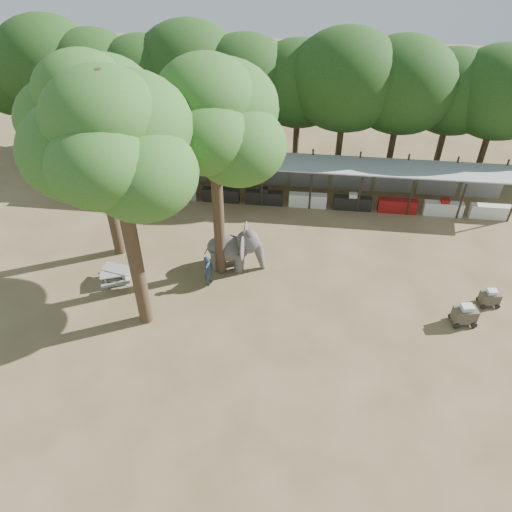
# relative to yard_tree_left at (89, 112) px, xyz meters

# --- Properties ---
(ground) EXTENTS (100.00, 100.00, 0.00)m
(ground) POSITION_rel_yard_tree_left_xyz_m (9.13, -7.19, -8.20)
(ground) COLOR brown
(ground) RESTS_ON ground
(vendor_stalls) EXTENTS (28.00, 2.99, 2.80)m
(vendor_stalls) POSITION_rel_yard_tree_left_xyz_m (9.13, 6.65, -7.02)
(vendor_stalls) COLOR #95979C
(vendor_stalls) RESTS_ON ground
(yard_tree_left) EXTENTS (7.10, 6.90, 11.02)m
(yard_tree_left) POSITION_rel_yard_tree_left_xyz_m (0.00, 0.00, 0.00)
(yard_tree_left) COLOR #332316
(yard_tree_left) RESTS_ON ground
(yard_tree_center) EXTENTS (7.10, 6.90, 12.04)m
(yard_tree_center) POSITION_rel_yard_tree_left_xyz_m (3.00, -5.00, 1.01)
(yard_tree_center) COLOR #332316
(yard_tree_center) RESTS_ON ground
(yard_tree_back) EXTENTS (7.10, 6.90, 11.36)m
(yard_tree_back) POSITION_rel_yard_tree_left_xyz_m (6.00, -1.00, 0.34)
(yard_tree_back) COLOR #332316
(yard_tree_back) RESTS_ON ground
(backdrop_trees) EXTENTS (46.46, 5.95, 8.33)m
(backdrop_trees) POSITION_rel_yard_tree_left_xyz_m (9.13, 11.81, -2.69)
(backdrop_trees) COLOR #332316
(backdrop_trees) RESTS_ON ground
(elephant) EXTENTS (3.20, 2.47, 2.46)m
(elephant) POSITION_rel_yard_tree_left_xyz_m (6.84, -0.70, -6.97)
(elephant) COLOR #454343
(elephant) RESTS_ON ground
(handler) EXTENTS (0.56, 0.72, 1.77)m
(handler) POSITION_rel_yard_tree_left_xyz_m (5.68, -2.28, -7.32)
(handler) COLOR #26384C
(handler) RESTS_ON ground
(picnic_table_near) EXTENTS (1.81, 1.73, 0.72)m
(picnic_table_near) POSITION_rel_yard_tree_left_xyz_m (0.81, -2.85, -7.73)
(picnic_table_near) COLOR gray
(picnic_table_near) RESTS_ON ground
(picnic_table_far) EXTENTS (1.78, 1.66, 0.76)m
(picnic_table_far) POSITION_rel_yard_tree_left_xyz_m (0.83, -2.52, -7.70)
(picnic_table_far) COLOR gray
(picnic_table_far) RESTS_ON ground
(cart_front) EXTENTS (1.29, 0.96, 1.15)m
(cart_front) POSITION_rel_yard_tree_left_xyz_m (18.30, -3.68, -7.63)
(cart_front) COLOR #3E3528
(cart_front) RESTS_ON ground
(cart_back) EXTENTS (1.08, 0.79, 0.98)m
(cart_back) POSITION_rel_yard_tree_left_xyz_m (19.83, -2.24, -7.72)
(cart_back) COLOR #3E3528
(cart_back) RESTS_ON ground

